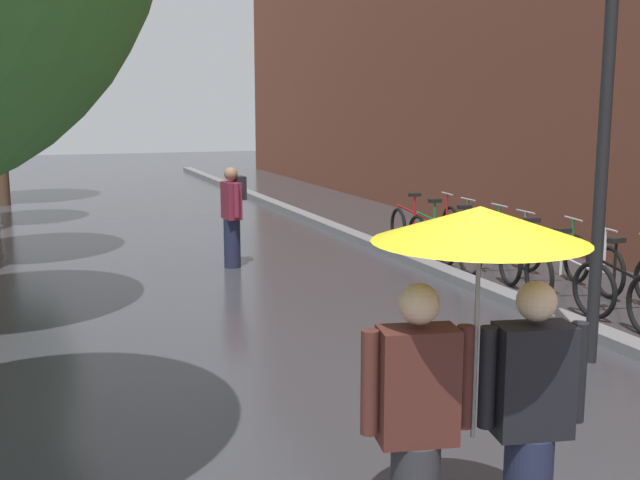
{
  "coord_description": "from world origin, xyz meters",
  "views": [
    {
      "loc": [
        -2.5,
        -2.52,
        2.52
      ],
      "look_at": [
        -0.17,
        3.8,
        1.35
      ],
      "focal_mm": 43.77,
      "sensor_mm": 36.0,
      "label": 1
    }
  ],
  "objects_px": {
    "couple_under_umbrella": "(477,338)",
    "parked_bicycle_2": "(626,284)",
    "parked_bicycle_7": "(445,233)",
    "street_lamp_post": "(605,122)",
    "parked_bicycle_3": "(574,272)",
    "parked_bicycle_4": "(544,258)",
    "parked_bicycle_6": "(475,241)",
    "parked_bicycle_8": "(425,225)",
    "parked_bicycle_5": "(500,249)",
    "pedestrian_walking_midground": "(232,214)"
  },
  "relations": [
    {
      "from": "couple_under_umbrella",
      "to": "parked_bicycle_2",
      "type": "bearing_deg",
      "value": 41.31
    },
    {
      "from": "parked_bicycle_7",
      "to": "street_lamp_post",
      "type": "height_order",
      "value": "street_lamp_post"
    },
    {
      "from": "parked_bicycle_3",
      "to": "parked_bicycle_4",
      "type": "relative_size",
      "value": 0.98
    },
    {
      "from": "parked_bicycle_6",
      "to": "parked_bicycle_2",
      "type": "bearing_deg",
      "value": -88.14
    },
    {
      "from": "parked_bicycle_3",
      "to": "parked_bicycle_6",
      "type": "distance_m",
      "value": 2.53
    },
    {
      "from": "parked_bicycle_6",
      "to": "parked_bicycle_4",
      "type": "bearing_deg",
      "value": -84.65
    },
    {
      "from": "parked_bicycle_2",
      "to": "parked_bicycle_8",
      "type": "bearing_deg",
      "value": 90.65
    },
    {
      "from": "parked_bicycle_3",
      "to": "parked_bicycle_5",
      "type": "distance_m",
      "value": 1.73
    },
    {
      "from": "parked_bicycle_2",
      "to": "parked_bicycle_6",
      "type": "xyz_separation_m",
      "value": [
        -0.11,
        3.3,
        0.0
      ]
    },
    {
      "from": "parked_bicycle_2",
      "to": "parked_bicycle_7",
      "type": "xyz_separation_m",
      "value": [
        -0.15,
        4.19,
        0.0
      ]
    },
    {
      "from": "street_lamp_post",
      "to": "parked_bicycle_3",
      "type": "bearing_deg",
      "value": 55.65
    },
    {
      "from": "parked_bicycle_2",
      "to": "parked_bicycle_4",
      "type": "bearing_deg",
      "value": 88.57
    },
    {
      "from": "parked_bicycle_4",
      "to": "parked_bicycle_8",
      "type": "bearing_deg",
      "value": 91.69
    },
    {
      "from": "parked_bicycle_5",
      "to": "parked_bicycle_2",
      "type": "bearing_deg",
      "value": -86.37
    },
    {
      "from": "parked_bicycle_4",
      "to": "pedestrian_walking_midground",
      "type": "bearing_deg",
      "value": 145.13
    },
    {
      "from": "parked_bicycle_6",
      "to": "parked_bicycle_8",
      "type": "height_order",
      "value": "same"
    },
    {
      "from": "parked_bicycle_3",
      "to": "parked_bicycle_4",
      "type": "xyz_separation_m",
      "value": [
        0.2,
        0.93,
        0.0
      ]
    },
    {
      "from": "couple_under_umbrella",
      "to": "street_lamp_post",
      "type": "xyz_separation_m",
      "value": [
        3.02,
        2.72,
        1.02
      ]
    },
    {
      "from": "parked_bicycle_3",
      "to": "parked_bicycle_5",
      "type": "bearing_deg",
      "value": 90.18
    },
    {
      "from": "parked_bicycle_2",
      "to": "pedestrian_walking_midground",
      "type": "height_order",
      "value": "pedestrian_walking_midground"
    },
    {
      "from": "parked_bicycle_5",
      "to": "parked_bicycle_7",
      "type": "height_order",
      "value": "same"
    },
    {
      "from": "parked_bicycle_5",
      "to": "pedestrian_walking_midground",
      "type": "xyz_separation_m",
      "value": [
        -3.65,
        1.87,
        0.47
      ]
    },
    {
      "from": "parked_bicycle_2",
      "to": "parked_bicycle_3",
      "type": "relative_size",
      "value": 0.99
    },
    {
      "from": "parked_bicycle_3",
      "to": "parked_bicycle_7",
      "type": "xyz_separation_m",
      "value": [
        0.0,
        3.41,
        0.0
      ]
    },
    {
      "from": "street_lamp_post",
      "to": "parked_bicycle_8",
      "type": "bearing_deg",
      "value": 76.58
    },
    {
      "from": "parked_bicycle_5",
      "to": "parked_bicycle_4",
      "type": "bearing_deg",
      "value": -76.0
    },
    {
      "from": "parked_bicycle_8",
      "to": "couple_under_umbrella",
      "type": "relative_size",
      "value": 0.56
    },
    {
      "from": "couple_under_umbrella",
      "to": "parked_bicycle_7",
      "type": "bearing_deg",
      "value": 61.58
    },
    {
      "from": "parked_bicycle_3",
      "to": "street_lamp_post",
      "type": "distance_m",
      "value": 3.23
    },
    {
      "from": "parked_bicycle_2",
      "to": "parked_bicycle_4",
      "type": "distance_m",
      "value": 1.7
    },
    {
      "from": "parked_bicycle_6",
      "to": "parked_bicycle_7",
      "type": "xyz_separation_m",
      "value": [
        -0.04,
        0.89,
        0.0
      ]
    },
    {
      "from": "parked_bicycle_7",
      "to": "parked_bicycle_5",
      "type": "bearing_deg",
      "value": -90.22
    },
    {
      "from": "parked_bicycle_5",
      "to": "parked_bicycle_7",
      "type": "distance_m",
      "value": 1.68
    },
    {
      "from": "parked_bicycle_8",
      "to": "parked_bicycle_6",
      "type": "bearing_deg",
      "value": -91.57
    },
    {
      "from": "parked_bicycle_2",
      "to": "parked_bicycle_3",
      "type": "height_order",
      "value": "same"
    },
    {
      "from": "parked_bicycle_4",
      "to": "pedestrian_walking_midground",
      "type": "xyz_separation_m",
      "value": [
        -3.85,
        2.68,
        0.47
      ]
    },
    {
      "from": "parked_bicycle_7",
      "to": "street_lamp_post",
      "type": "distance_m",
      "value": 6.04
    },
    {
      "from": "street_lamp_post",
      "to": "parked_bicycle_4",
      "type": "bearing_deg",
      "value": 61.66
    },
    {
      "from": "parked_bicycle_4",
      "to": "couple_under_umbrella",
      "type": "bearing_deg",
      "value": -128.98
    },
    {
      "from": "parked_bicycle_5",
      "to": "street_lamp_post",
      "type": "xyz_separation_m",
      "value": [
        -1.43,
        -3.84,
        1.99
      ]
    },
    {
      "from": "parked_bicycle_4",
      "to": "parked_bicycle_8",
      "type": "xyz_separation_m",
      "value": [
        -0.1,
        3.4,
        0.0
      ]
    },
    {
      "from": "parked_bicycle_7",
      "to": "couple_under_umbrella",
      "type": "bearing_deg",
      "value": -118.42
    },
    {
      "from": "street_lamp_post",
      "to": "pedestrian_walking_midground",
      "type": "relative_size",
      "value": 2.55
    },
    {
      "from": "parked_bicycle_2",
      "to": "parked_bicycle_7",
      "type": "distance_m",
      "value": 4.19
    },
    {
      "from": "couple_under_umbrella",
      "to": "pedestrian_walking_midground",
      "type": "height_order",
      "value": "couple_under_umbrella"
    },
    {
      "from": "pedestrian_walking_midground",
      "to": "parked_bicycle_6",
      "type": "bearing_deg",
      "value": -16.3
    },
    {
      "from": "parked_bicycle_6",
      "to": "parked_bicycle_7",
      "type": "height_order",
      "value": "same"
    },
    {
      "from": "parked_bicycle_5",
      "to": "couple_under_umbrella",
      "type": "distance_m",
      "value": 7.98
    },
    {
      "from": "parked_bicycle_3",
      "to": "parked_bicycle_8",
      "type": "distance_m",
      "value": 4.33
    },
    {
      "from": "parked_bicycle_6",
      "to": "parked_bicycle_7",
      "type": "relative_size",
      "value": 1.01
    }
  ]
}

